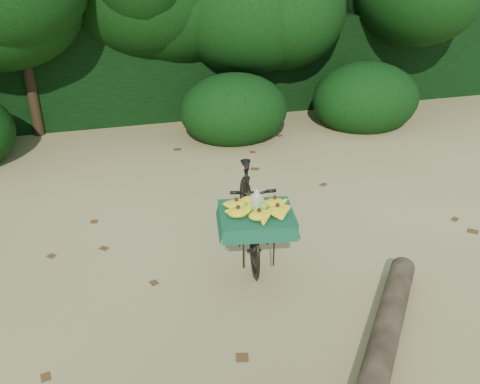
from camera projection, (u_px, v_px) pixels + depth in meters
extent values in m
plane|color=tan|center=(200.00, 304.00, 4.86)|extent=(80.00, 80.00, 0.00)
imported|color=black|center=(249.00, 212.00, 5.49)|extent=(0.72, 1.67, 0.97)
cube|color=black|center=(257.00, 214.00, 4.82)|extent=(0.42, 0.48, 0.02)
cube|color=#16543A|center=(257.00, 212.00, 4.81)|extent=(0.79, 0.69, 0.01)
ellipsoid|color=#7CA327|center=(264.00, 207.00, 4.80)|extent=(0.09, 0.07, 0.10)
ellipsoid|color=#7CA327|center=(256.00, 205.00, 4.84)|extent=(0.09, 0.07, 0.10)
ellipsoid|color=#7CA327|center=(250.00, 208.00, 4.78)|extent=(0.09, 0.07, 0.10)
ellipsoid|color=#7CA327|center=(257.00, 210.00, 4.74)|extent=(0.09, 0.07, 0.10)
cylinder|color=#EAE5C6|center=(257.00, 203.00, 4.78)|extent=(0.11, 0.11, 0.15)
cylinder|color=brown|center=(373.00, 382.00, 3.86)|extent=(2.27, 2.70, 0.24)
cube|color=black|center=(133.00, 66.00, 9.87)|extent=(26.00, 1.80, 1.80)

